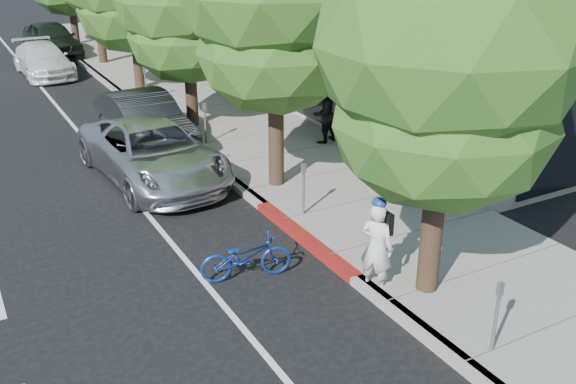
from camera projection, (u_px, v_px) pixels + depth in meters
ground at (329, 261)px, 13.35m from camera, size 120.00×120.00×0.00m
sidewalk at (256, 137)px, 20.79m from camera, size 4.60×56.00×0.15m
curb at (190, 148)px, 19.76m from camera, size 0.30×56.00×0.15m
curb_red_segment at (305, 238)px, 14.13m from camera, size 0.32×4.00×0.15m
street_tree_0 at (449, 50)px, 10.35m from camera, size 4.54×4.54×7.45m
street_tree_2 at (186, 1)px, 20.17m from camera, size 4.53×4.53×6.91m
cyclist at (377, 248)px, 11.97m from camera, size 0.69×0.78×1.80m
bicycle at (246, 257)px, 12.53m from camera, size 1.92×1.02×0.96m
silver_suv at (153, 152)px, 17.22m from camera, size 3.04×5.90×1.59m
dark_sedan at (144, 121)px, 19.80m from camera, size 2.02×5.12×1.66m
white_pickup at (43, 60)px, 29.07m from camera, size 2.20×5.04×1.44m
dark_suv_far at (52, 39)px, 33.09m from camera, size 2.55×5.42×1.79m
pedestrian at (323, 114)px, 19.73m from camera, size 1.05×0.93×1.81m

